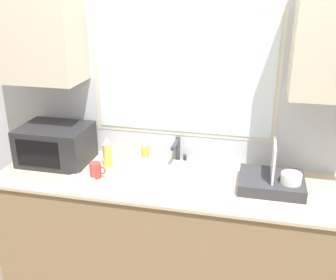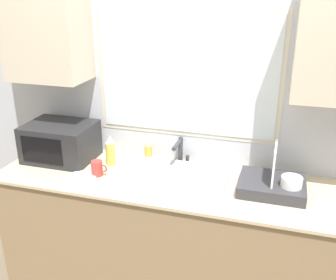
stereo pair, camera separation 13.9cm
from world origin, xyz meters
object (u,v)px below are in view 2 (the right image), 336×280
object	(u,v)px
dish_rack	(274,184)
soap_bottle	(148,152)
faucet	(180,149)
microwave	(61,142)
spray_bottle	(110,151)
mug_near_sink	(97,168)

from	to	relation	value
dish_rack	soap_bottle	bearing A→B (deg)	165.87
faucet	dish_rack	size ratio (longest dim) A/B	0.49
microwave	dish_rack	xyz separation A→B (m)	(1.45, -0.06, -0.08)
faucet	spray_bottle	size ratio (longest dim) A/B	0.89
spray_bottle	soap_bottle	xyz separation A→B (m)	(0.22, 0.15, -0.05)
microwave	soap_bottle	bearing A→B (deg)	14.98
microwave	spray_bottle	xyz separation A→B (m)	(0.37, 0.01, -0.03)
faucet	microwave	xyz separation A→B (m)	(-0.82, -0.15, 0.01)
microwave	spray_bottle	world-z (taller)	microwave
microwave	spray_bottle	size ratio (longest dim) A/B	2.16
dish_rack	spray_bottle	xyz separation A→B (m)	(-1.08, 0.07, 0.05)
spray_bottle	soap_bottle	distance (m)	0.27
faucet	mug_near_sink	world-z (taller)	faucet
spray_bottle	mug_near_sink	xyz separation A→B (m)	(-0.01, -0.18, -0.05)
microwave	mug_near_sink	bearing A→B (deg)	-25.03
faucet	soap_bottle	bearing A→B (deg)	176.96
dish_rack	faucet	bearing A→B (deg)	161.98
dish_rack	soap_bottle	distance (m)	0.89
dish_rack	mug_near_sink	bearing A→B (deg)	-174.36
mug_near_sink	dish_rack	bearing A→B (deg)	5.64
soap_bottle	faucet	bearing A→B (deg)	-3.04
microwave	soap_bottle	distance (m)	0.61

